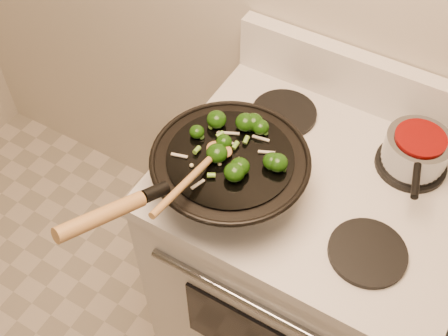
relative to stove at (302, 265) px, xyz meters
The scene contains 5 objects.
stove is the anchor object (origin of this frame).
wok 0.58m from the stove, 139.04° to the right, with size 0.38×0.61×0.25m.
stirfry 0.63m from the stove, 146.19° to the right, with size 0.25×0.26×0.04m.
wooden_spoon 0.68m from the stove, 132.25° to the right, with size 0.06×0.29×0.08m.
saucepan 0.56m from the stove, 38.86° to the left, with size 0.16×0.26×0.10m.
Camera 1 is at (0.16, 0.30, 2.03)m, focal length 45.00 mm.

